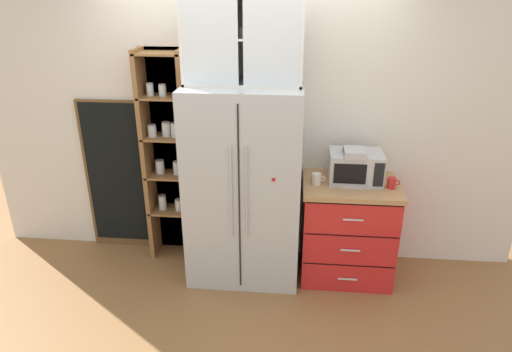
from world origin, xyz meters
name	(u,v)px	position (x,y,z in m)	size (l,w,h in m)	color
ground_plane	(245,270)	(0.00, 0.00, 0.00)	(10.63, 10.63, 0.00)	olive
wall_back_cream	(249,125)	(0.00, 0.40, 1.27)	(4.94, 0.10, 2.55)	silver
refrigerator	(244,185)	(0.00, 0.01, 0.86)	(0.95, 0.70, 1.72)	#B7BABF
pantry_shelf_column	(169,155)	(-0.72, 0.28, 1.01)	(0.45, 0.29, 1.96)	brown
counter_cabinet	(347,229)	(0.90, 0.05, 0.45)	(0.81, 0.63, 0.89)	red
microwave	(355,167)	(0.93, 0.10, 1.02)	(0.44, 0.33, 0.26)	#B7BABF
coffee_maker	(353,166)	(0.90, 0.06, 1.05)	(0.17, 0.20, 0.31)	#B7B7BC
mug_cream	(317,179)	(0.61, 0.00, 0.94)	(0.11, 0.08, 0.10)	silver
mug_red	(392,183)	(1.22, -0.02, 0.94)	(0.11, 0.07, 0.09)	red
bottle_amber	(352,169)	(0.90, 0.08, 1.01)	(0.06, 0.06, 0.27)	brown
upper_cabinet	(244,38)	(0.00, 0.06, 2.06)	(0.91, 0.32, 0.70)	silver
chalkboard_menu	(117,176)	(-1.27, 0.33, 0.75)	(0.60, 0.04, 1.49)	brown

